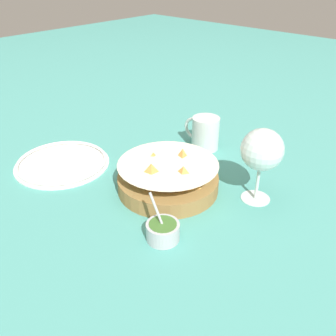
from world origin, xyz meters
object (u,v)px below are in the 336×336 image
(food_basket, at_px, (168,177))
(sauce_cup, at_px, (163,230))
(beer_mug, at_px, (205,134))
(side_plate, at_px, (62,162))
(wine_glass, at_px, (262,152))

(food_basket, height_order, sauce_cup, sauce_cup)
(food_basket, bearing_deg, sauce_cup, 129.26)
(beer_mug, xyz_separation_m, side_plate, (0.21, 0.33, -0.03))
(beer_mug, bearing_deg, wine_glass, 153.24)
(food_basket, xyz_separation_m, side_plate, (0.28, 0.10, -0.02))
(food_basket, distance_m, sauce_cup, 0.17)
(food_basket, xyz_separation_m, beer_mug, (0.07, -0.22, 0.01))
(beer_mug, bearing_deg, food_basket, 107.11)
(beer_mug, relative_size, side_plate, 0.46)
(wine_glass, xyz_separation_m, beer_mug, (0.24, -0.12, -0.08))
(wine_glass, bearing_deg, beer_mug, -26.76)
(beer_mug, bearing_deg, sauce_cup, 116.46)
(food_basket, bearing_deg, side_plate, 19.98)
(side_plate, bearing_deg, beer_mug, -122.70)
(wine_glass, distance_m, beer_mug, 0.28)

